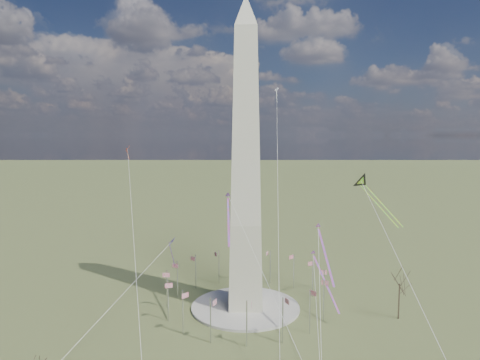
{
  "coord_description": "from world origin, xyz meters",
  "views": [
    {
      "loc": [
        -1.91,
        -137.1,
        57.26
      ],
      "look_at": [
        -1.8,
        0.0,
        42.95
      ],
      "focal_mm": 32.0,
      "sensor_mm": 36.0,
      "label": 1
    }
  ],
  "objects": [
    {
      "name": "washington_monument",
      "position": [
        0.0,
        0.0,
        47.95
      ],
      "size": [
        15.56,
        15.56,
        100.0
      ],
      "color": "#ABA88F",
      "rests_on": "plaza"
    },
    {
      "name": "kite_diamond_purple",
      "position": [
        -25.36,
        7.12,
        19.82
      ],
      "size": [
        2.03,
        3.3,
        10.47
      ],
      "rotation": [
        0.0,
        0.0,
        2.71
      ],
      "color": "navy",
      "rests_on": "ground"
    },
    {
      "name": "kite_streamer_mid",
      "position": [
        -5.33,
        -10.32,
        34.03
      ],
      "size": [
        1.96,
        18.63,
        12.78
      ],
      "rotation": [
        0.0,
        0.0,
        3.18
      ],
      "color": "#EF2547",
      "rests_on": "ground"
    },
    {
      "name": "flagpole_ring",
      "position": [
        -0.0,
        -0.0,
        7.27
      ],
      "size": [
        54.4,
        54.4,
        13.0
      ],
      "color": "silver",
      "rests_on": "ground"
    },
    {
      "name": "kite_small_red",
      "position": [
        -45.19,
        28.11,
        51.84
      ],
      "size": [
        1.34,
        2.21,
        5.1
      ],
      "rotation": [
        0.0,
        0.0,
        2.76
      ],
      "color": "red",
      "rests_on": "ground"
    },
    {
      "name": "kite_delta_black",
      "position": [
        41.88,
        12.72,
        40.16
      ],
      "size": [
        13.9,
        19.62,
        16.53
      ],
      "rotation": [
        0.0,
        0.0,
        3.65
      ],
      "color": "black",
      "rests_on": "ground"
    },
    {
      "name": "tree_near",
      "position": [
        47.91,
        -8.34,
        12.09
      ],
      "size": [
        9.69,
        9.69,
        16.95
      ],
      "color": "#443429",
      "rests_on": "ground"
    },
    {
      "name": "plaza",
      "position": [
        0.0,
        0.0,
        0.4
      ],
      "size": [
        36.0,
        36.0,
        0.8
      ],
      "primitive_type": "cylinder",
      "color": "#A39F95",
      "rests_on": "ground"
    },
    {
      "name": "kite_streamer_right",
      "position": [
        24.96,
        -1.09,
        12.38
      ],
      "size": [
        6.1,
        20.52,
        14.3
      ],
      "rotation": [
        0.0,
        0.0,
        3.38
      ],
      "color": "#EF2547",
      "rests_on": "ground"
    },
    {
      "name": "kite_small_white",
      "position": [
        13.8,
        46.99,
        76.32
      ],
      "size": [
        1.89,
        1.68,
        5.1
      ],
      "rotation": [
        0.0,
        0.0,
        3.16
      ],
      "color": "white",
      "rests_on": "ground"
    },
    {
      "name": "ground",
      "position": [
        0.0,
        0.0,
        0.0
      ],
      "size": [
        2000.0,
        2000.0,
        0.0
      ],
      "primitive_type": "plane",
      "color": "#46572B",
      "rests_on": "ground"
    },
    {
      "name": "kite_streamer_left",
      "position": [
        22.46,
        -15.59,
        25.1
      ],
      "size": [
        2.21,
        19.5,
        13.38
      ],
      "rotation": [
        0.0,
        0.0,
        3.19
      ],
      "color": "#EF2547",
      "rests_on": "ground"
    }
  ]
}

